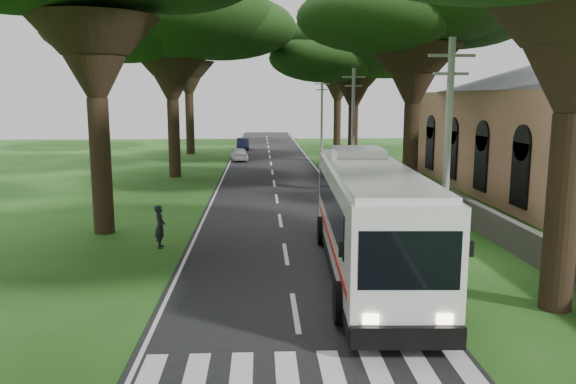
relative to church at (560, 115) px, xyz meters
name	(u,v)px	position (x,y,z in m)	size (l,w,h in m)	color
ground	(300,344)	(-17.86, -21.55, -4.91)	(140.00, 140.00, 0.00)	#1B4915
road	(275,186)	(-17.86, 3.45, -4.90)	(8.00, 120.00, 0.04)	black
property_wall	(408,179)	(-8.86, 2.45, -4.31)	(0.35, 50.00, 1.20)	#383533
church	(560,115)	(0.00, 0.00, 0.00)	(14.00, 24.00, 11.60)	tan
pole_near	(447,151)	(-12.36, -15.55, -0.73)	(1.60, 0.24, 8.00)	gray
pole_mid	(353,124)	(-12.36, 4.45, -0.73)	(1.60, 0.24, 8.00)	gray
pole_far	(322,115)	(-12.36, 24.45, -0.73)	(1.60, 0.24, 8.00)	gray
tree_l_midb	(170,18)	(-25.36, 8.45, 6.87)	(15.65, 15.65, 15.18)	black
tree_l_far	(187,30)	(-26.36, 26.45, 8.01)	(14.21, 14.21, 16.10)	black
tree_r_mida	(416,4)	(-9.86, -1.55, 6.35)	(12.65, 12.65, 14.14)	black
tree_r_midb	(355,48)	(-10.36, 16.45, 5.47)	(13.95, 13.95, 13.45)	black
tree_r_far	(338,53)	(-9.36, 34.45, 6.36)	(13.92, 13.92, 14.36)	black
coach_bus	(369,217)	(-15.16, -16.12, -2.89)	(3.47, 12.86, 3.76)	white
distant_car_a	(239,154)	(-20.86, 19.11, -4.24)	(1.51, 3.74, 1.27)	silver
distant_car_b	(243,144)	(-20.86, 31.02, -4.23)	(1.38, 3.94, 1.30)	navy
pedestrian	(160,227)	(-22.88, -12.30, -4.03)	(0.64, 0.42, 1.75)	black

